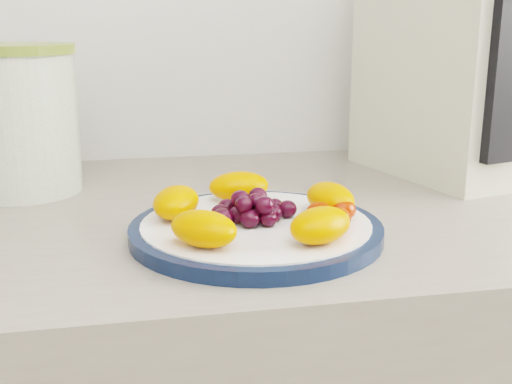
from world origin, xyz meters
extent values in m
cylinder|color=#0D1B37|center=(-0.10, 1.07, 0.91)|extent=(0.27, 0.27, 0.01)
cylinder|color=white|center=(-0.10, 1.07, 0.91)|extent=(0.24, 0.24, 0.02)
cylinder|color=#3E5E13|center=(-0.36, 1.32, 0.99)|extent=(0.18, 0.18, 0.18)
cylinder|color=olive|center=(-0.36, 1.32, 1.09)|extent=(0.19, 0.19, 0.01)
cube|color=beige|center=(0.25, 1.31, 1.07)|extent=(0.25, 0.31, 0.33)
cube|color=black|center=(0.24, 1.17, 1.07)|extent=(0.06, 0.03, 0.25)
ellipsoid|color=#FF6900|center=(-0.01, 1.09, 0.93)|extent=(0.06, 0.08, 0.03)
ellipsoid|color=#FF6900|center=(-0.10, 1.16, 0.93)|extent=(0.07, 0.05, 0.03)
ellipsoid|color=#FF6900|center=(-0.18, 1.11, 0.93)|extent=(0.07, 0.08, 0.03)
ellipsoid|color=#FF6900|center=(-0.16, 1.01, 0.93)|extent=(0.08, 0.08, 0.03)
ellipsoid|color=#FF6900|center=(-0.05, 1.00, 0.93)|extent=(0.08, 0.08, 0.03)
ellipsoid|color=black|center=(-0.10, 1.07, 0.93)|extent=(0.02, 0.02, 0.02)
ellipsoid|color=black|center=(-0.08, 1.07, 0.93)|extent=(0.02, 0.02, 0.02)
ellipsoid|color=black|center=(-0.09, 1.09, 0.93)|extent=(0.02, 0.02, 0.02)
ellipsoid|color=black|center=(-0.11, 1.09, 0.93)|extent=(0.02, 0.02, 0.02)
ellipsoid|color=black|center=(-0.11, 1.07, 0.93)|extent=(0.02, 0.02, 0.02)
ellipsoid|color=black|center=(-0.11, 1.06, 0.93)|extent=(0.02, 0.02, 0.02)
ellipsoid|color=black|center=(-0.09, 1.06, 0.93)|extent=(0.02, 0.02, 0.02)
ellipsoid|color=black|center=(-0.06, 1.08, 0.93)|extent=(0.02, 0.02, 0.02)
ellipsoid|color=black|center=(-0.07, 1.10, 0.93)|extent=(0.02, 0.02, 0.02)
ellipsoid|color=black|center=(-0.09, 1.11, 0.93)|extent=(0.02, 0.02, 0.02)
ellipsoid|color=black|center=(-0.11, 1.11, 0.93)|extent=(0.02, 0.02, 0.02)
ellipsoid|color=black|center=(-0.12, 1.10, 0.93)|extent=(0.02, 0.02, 0.02)
ellipsoid|color=black|center=(-0.13, 1.08, 0.93)|extent=(0.02, 0.02, 0.02)
ellipsoid|color=black|center=(-0.13, 1.06, 0.93)|extent=(0.02, 0.02, 0.02)
ellipsoid|color=black|center=(-0.10, 1.07, 0.94)|extent=(0.02, 0.02, 0.02)
ellipsoid|color=black|center=(-0.09, 1.09, 0.94)|extent=(0.02, 0.02, 0.02)
ellipsoid|color=black|center=(-0.11, 1.08, 0.94)|extent=(0.02, 0.02, 0.02)
ellipsoid|color=black|center=(-0.11, 1.06, 0.94)|extent=(0.02, 0.02, 0.02)
ellipsoid|color=black|center=(-0.09, 1.06, 0.94)|extent=(0.02, 0.02, 0.02)
ellipsoid|color=#C61700|center=(-0.03, 1.05, 0.93)|extent=(0.03, 0.03, 0.02)
ellipsoid|color=#C61700|center=(0.00, 1.06, 0.93)|extent=(0.03, 0.03, 0.02)
ellipsoid|color=#C61700|center=(-0.02, 1.03, 0.93)|extent=(0.04, 0.04, 0.02)
camera|label=1|loc=(-0.22, 0.44, 1.13)|focal=45.00mm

